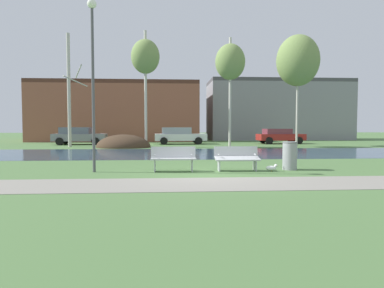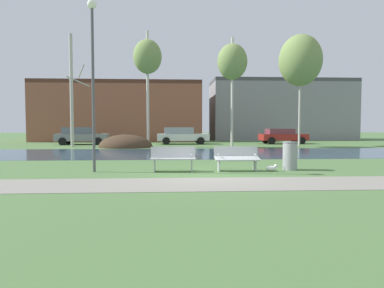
{
  "view_description": "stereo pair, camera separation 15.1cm",
  "coord_description": "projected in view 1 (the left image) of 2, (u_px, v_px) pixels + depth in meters",
  "views": [
    {
      "loc": [
        -1.31,
        -11.45,
        1.62
      ],
      "look_at": [
        -0.43,
        1.46,
        0.93
      ],
      "focal_mm": 32.28,
      "sensor_mm": 36.0,
      "label": 1
    },
    {
      "loc": [
        -1.16,
        -11.46,
        1.62
      ],
      "look_at": [
        -0.43,
        1.46,
        0.93
      ],
      "focal_mm": 32.28,
      "sensor_mm": 36.0,
      "label": 2
    }
  ],
  "objects": [
    {
      "name": "bench_right",
      "position": [
        237.0,
        158.0,
        12.4
      ],
      "size": [
        1.6,
        0.56,
        0.87
      ],
      "color": "#B2B5B7",
      "rests_on": "ground"
    },
    {
      "name": "building_grey_warehouse",
      "position": [
        277.0,
        110.0,
        40.59
      ],
      "size": [
        16.05,
        6.37,
        6.85
      ],
      "color": "gray",
      "rests_on": "ground"
    },
    {
      "name": "birch_left",
      "position": [
        145.0,
        57.0,
        25.66
      ],
      "size": [
        2.12,
        2.12,
        8.68
      ],
      "color": "beige",
      "rests_on": "ground"
    },
    {
      "name": "birch_center_left",
      "position": [
        230.0,
        62.0,
        26.13
      ],
      "size": [
        2.27,
        2.27,
        8.29
      ],
      "color": "beige",
      "rests_on": "ground"
    },
    {
      "name": "birch_center",
      "position": [
        298.0,
        61.0,
        27.09
      ],
      "size": [
        3.34,
        3.34,
        8.74
      ],
      "color": "#BCB7A8",
      "rests_on": "ground"
    },
    {
      "name": "parked_sedan_second_white",
      "position": [
        179.0,
        135.0,
        30.38
      ],
      "size": [
        4.58,
        2.19,
        1.47
      ],
      "color": "silver",
      "rests_on": "ground"
    },
    {
      "name": "soil_mound",
      "position": [
        124.0,
        147.0,
        25.88
      ],
      "size": [
        4.04,
        3.5,
        1.94
      ],
      "primitive_type": "ellipsoid",
      "color": "#423021",
      "rests_on": "ground"
    },
    {
      "name": "streetlamp",
      "position": [
        93.0,
        59.0,
        11.86
      ],
      "size": [
        0.32,
        0.32,
        5.94
      ],
      "color": "#4C4C51",
      "rests_on": "ground"
    },
    {
      "name": "bench_left",
      "position": [
        173.0,
        158.0,
        12.24
      ],
      "size": [
        1.6,
        0.56,
        0.87
      ],
      "color": "#B2B5B7",
      "rests_on": "ground"
    },
    {
      "name": "river_band",
      "position": [
        191.0,
        153.0,
        20.35
      ],
      "size": [
        80.0,
        7.86,
        0.01
      ],
      "primitive_type": "cube",
      "color": "#2D475B",
      "rests_on": "ground"
    },
    {
      "name": "building_brick_low",
      "position": [
        119.0,
        112.0,
        38.8
      ],
      "size": [
        17.28,
        9.76,
        6.22
      ],
      "color": "brown",
      "rests_on": "ground"
    },
    {
      "name": "ground_plane",
      "position": [
        190.0,
        152.0,
        21.54
      ],
      "size": [
        120.0,
        120.0,
        0.0
      ],
      "primitive_type": "plane",
      "color": "#4C703D"
    },
    {
      "name": "paved_path_strip",
      "position": [
        216.0,
        184.0,
        9.59
      ],
      "size": [
        60.0,
        2.25,
        0.01
      ],
      "primitive_type": "cube",
      "color": "gray",
      "rests_on": "ground"
    },
    {
      "name": "birch_far_left",
      "position": [
        69.0,
        90.0,
        26.24
      ],
      "size": [
        1.55,
        2.43,
        8.61
      ],
      "color": "#BCB7A8",
      "rests_on": "ground"
    },
    {
      "name": "trash_bin",
      "position": [
        290.0,
        155.0,
        12.69
      ],
      "size": [
        0.55,
        0.55,
        1.03
      ],
      "color": "gray",
      "rests_on": "ground"
    },
    {
      "name": "seagull",
      "position": [
        272.0,
        168.0,
        12.2
      ],
      "size": [
        0.46,
        0.17,
        0.27
      ],
      "color": "white",
      "rests_on": "ground"
    },
    {
      "name": "parked_van_nearest_grey",
      "position": [
        79.0,
        135.0,
        29.52
      ],
      "size": [
        4.46,
        2.2,
        1.49
      ],
      "color": "slate",
      "rests_on": "ground"
    },
    {
      "name": "parked_hatch_third_red",
      "position": [
        280.0,
        136.0,
        31.01
      ],
      "size": [
        4.18,
        2.11,
        1.35
      ],
      "color": "maroon",
      "rests_on": "ground"
    }
  ]
}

